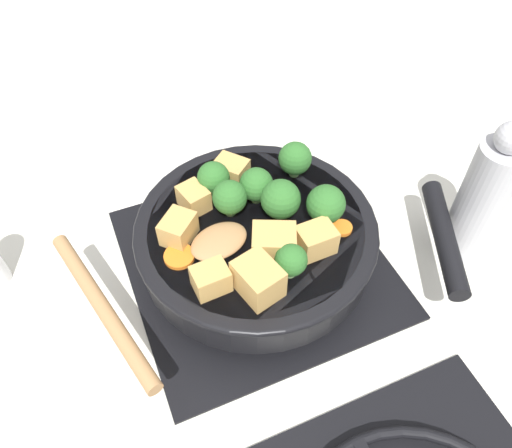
{
  "coord_description": "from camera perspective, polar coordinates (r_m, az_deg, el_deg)",
  "views": [
    {
      "loc": [
        0.15,
        0.35,
        0.51
      ],
      "look_at": [
        0.0,
        0.0,
        0.08
      ],
      "focal_mm": 35.0,
      "sensor_mm": 36.0,
      "label": 1
    }
  ],
  "objects": [
    {
      "name": "tofu_cube_mid_small",
      "position": [
        0.54,
        2.38,
        -2.24
      ],
      "size": [
        0.06,
        0.05,
        0.04
      ],
      "primitive_type": "cube",
      "rotation": [
        0.0,
        0.0,
        2.71
      ],
      "color": "tan",
      "rests_on": "skillet_pan"
    },
    {
      "name": "skillet_pan",
      "position": [
        0.59,
        0.27,
        -1.35
      ],
      "size": [
        0.39,
        0.32,
        0.05
      ],
      "color": "black",
      "rests_on": "front_burner_grate"
    },
    {
      "name": "broccoli_floret_center_top",
      "position": [
        0.57,
        -3.02,
        3.03
      ],
      "size": [
        0.04,
        0.04,
        0.05
      ],
      "color": "#709956",
      "rests_on": "skillet_pan"
    },
    {
      "name": "pepper_mill",
      "position": [
        0.64,
        24.4,
        2.65
      ],
      "size": [
        0.05,
        0.05,
        0.2
      ],
      "color": "#B2B2B7",
      "rests_on": "ground_plane"
    },
    {
      "name": "ground_plane",
      "position": [
        0.64,
        0.0,
        -4.44
      ],
      "size": [
        2.4,
        2.4,
        0.0
      ],
      "primitive_type": "plane",
      "color": "silver"
    },
    {
      "name": "broccoli_floret_west_rim",
      "position": [
        0.56,
        3.04,
        2.5
      ],
      "size": [
        0.05,
        0.05,
        0.05
      ],
      "color": "#709956",
      "rests_on": "skillet_pan"
    },
    {
      "name": "tofu_cube_center_large",
      "position": [
        0.52,
        -5.18,
        -6.29
      ],
      "size": [
        0.04,
        0.03,
        0.03
      ],
      "primitive_type": "cube",
      "rotation": [
        0.0,
        0.0,
        0.05
      ],
      "color": "tan",
      "rests_on": "skillet_pan"
    },
    {
      "name": "broccoli_floret_east_rim",
      "position": [
        0.6,
        -4.88,
        5.27
      ],
      "size": [
        0.04,
        0.04,
        0.05
      ],
      "color": "#709956",
      "rests_on": "skillet_pan"
    },
    {
      "name": "tofu_cube_front_piece",
      "position": [
        0.56,
        -8.88,
        -0.55
      ],
      "size": [
        0.05,
        0.05,
        0.03
      ],
      "primitive_type": "cube",
      "rotation": [
        0.0,
        0.0,
        3.9
      ],
      "color": "tan",
      "rests_on": "skillet_pan"
    },
    {
      "name": "tofu_cube_west_chunk",
      "position": [
        0.55,
        6.86,
        -1.8
      ],
      "size": [
        0.04,
        0.03,
        0.03
      ],
      "primitive_type": "cube",
      "rotation": [
        0.0,
        0.0,
        3.17
      ],
      "color": "tan",
      "rests_on": "skillet_pan"
    },
    {
      "name": "broccoli_floret_near_spoon",
      "position": [
        0.57,
        7.98,
        2.25
      ],
      "size": [
        0.04,
        0.04,
        0.05
      ],
      "color": "#709956",
      "rests_on": "skillet_pan"
    },
    {
      "name": "broccoli_floret_north_edge",
      "position": [
        0.62,
        4.49,
        7.46
      ],
      "size": [
        0.04,
        0.04,
        0.05
      ],
      "color": "#709956",
      "rests_on": "skillet_pan"
    },
    {
      "name": "tofu_cube_near_handle",
      "position": [
        0.51,
        0.23,
        -6.33
      ],
      "size": [
        0.05,
        0.06,
        0.04
      ],
      "primitive_type": "cube",
      "rotation": [
        0.0,
        0.0,
        1.82
      ],
      "color": "tan",
      "rests_on": "skillet_pan"
    },
    {
      "name": "tofu_cube_east_chunk",
      "position": [
        0.62,
        -2.56,
        6.12
      ],
      "size": [
        0.05,
        0.05,
        0.03
      ],
      "primitive_type": "cube",
      "rotation": [
        0.0,
        0.0,
        2.26
      ],
      "color": "tan",
      "rests_on": "skillet_pan"
    },
    {
      "name": "broccoli_floret_south_cluster",
      "position": [
        0.58,
        0.03,
        4.5
      ],
      "size": [
        0.04,
        0.04,
        0.05
      ],
      "color": "#709956",
      "rests_on": "skillet_pan"
    },
    {
      "name": "front_burner_grate",
      "position": [
        0.63,
        0.0,
        -3.8
      ],
      "size": [
        0.31,
        0.31,
        0.03
      ],
      "color": "black",
      "rests_on": "ground_plane"
    },
    {
      "name": "carrot_slice_orange_thin",
      "position": [
        0.58,
        9.82,
        -0.44
      ],
      "size": [
        0.02,
        0.02,
        0.01
      ],
      "primitive_type": "cylinder",
      "color": "orange",
      "rests_on": "skillet_pan"
    },
    {
      "name": "tofu_cube_back_piece",
      "position": [
        0.59,
        -7.13,
        2.95
      ],
      "size": [
        0.04,
        0.04,
        0.03
      ],
      "primitive_type": "cube",
      "rotation": [
        0.0,
        0.0,
        1.83
      ],
      "color": "tan",
      "rests_on": "skillet_pan"
    },
    {
      "name": "wooden_spoon",
      "position": [
        0.53,
        -11.08,
        -5.78
      ],
      "size": [
        0.21,
        0.21,
        0.02
      ],
      "color": "#A87A4C",
      "rests_on": "skillet_pan"
    },
    {
      "name": "broccoli_floret_mid_floret",
      "position": [
        0.52,
        4.03,
        -4.17
      ],
      "size": [
        0.03,
        0.03,
        0.04
      ],
      "color": "#709956",
      "rests_on": "skillet_pan"
    },
    {
      "name": "carrot_slice_near_center",
      "position": [
        0.55,
        -8.77,
        -3.68
      ],
      "size": [
        0.03,
        0.03,
        0.01
      ],
      "primitive_type": "cylinder",
      "color": "orange",
      "rests_on": "skillet_pan"
    }
  ]
}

